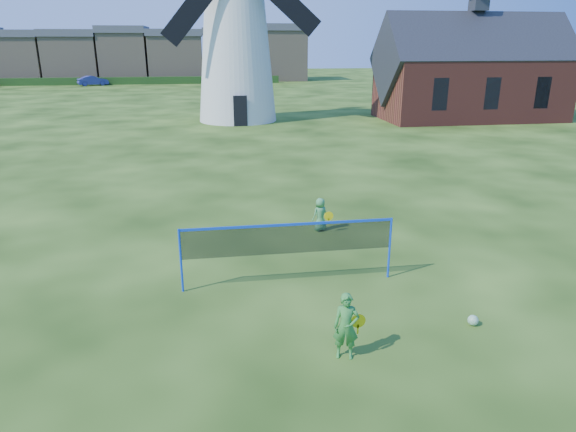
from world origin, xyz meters
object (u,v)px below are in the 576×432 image
(chapel, at_px, (471,75))
(player_girl, at_px, (346,326))
(badminton_net, at_px, (288,240))
(play_ball, at_px, (473,320))
(car_right, at_px, (93,81))
(player_boy, at_px, (320,214))
(windmill, at_px, (236,36))

(chapel, relative_size, player_girl, 10.75)
(badminton_net, relative_size, play_ball, 22.95)
(play_ball, xyz_separation_m, car_right, (-20.48, 67.09, 0.54))
(badminton_net, relative_size, car_right, 1.28)
(badminton_net, relative_size, player_girl, 3.93)
(badminton_net, bearing_deg, player_boy, 66.36)
(play_ball, bearing_deg, windmill, 95.45)
(chapel, distance_m, player_boy, 28.03)
(badminton_net, height_order, play_ball, badminton_net)
(player_girl, xyz_separation_m, play_ball, (2.89, 0.69, -0.53))
(badminton_net, bearing_deg, car_right, 104.75)
(player_boy, bearing_deg, play_ball, 85.85)
(windmill, bearing_deg, car_right, 115.57)
(player_boy, distance_m, car_right, 63.84)
(chapel, relative_size, play_ball, 62.78)
(windmill, relative_size, play_ball, 76.37)
(windmill, xyz_separation_m, badminton_net, (-0.56, -27.87, -4.87))
(chapel, xyz_separation_m, player_boy, (-16.44, -22.54, -2.77))
(chapel, bearing_deg, player_girl, -120.80)
(player_girl, distance_m, play_ball, 3.02)
(player_girl, height_order, player_boy, player_girl)
(windmill, relative_size, chapel, 1.22)
(car_right, bearing_deg, badminton_net, 172.27)
(player_boy, height_order, play_ball, player_boy)
(windmill, xyz_separation_m, play_ball, (2.90, -30.34, -5.90))
(play_ball, height_order, car_right, car_right)
(chapel, bearing_deg, car_right, 132.25)
(windmill, distance_m, player_boy, 24.97)
(badminton_net, distance_m, player_girl, 3.24)
(chapel, height_order, badminton_net, chapel)
(badminton_net, xyz_separation_m, car_right, (-17.02, 64.62, -0.49))
(player_girl, xyz_separation_m, player_boy, (0.98, 6.70, -0.13))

